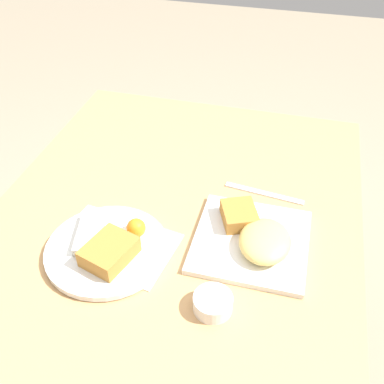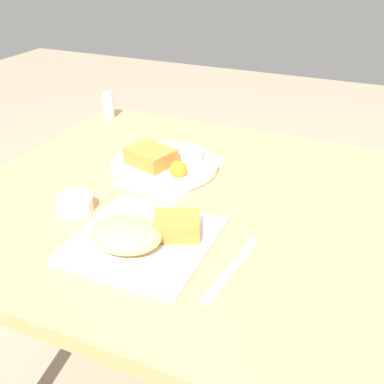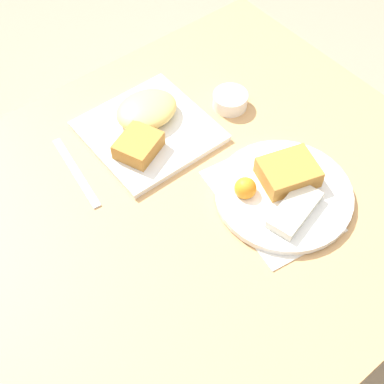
{
  "view_description": "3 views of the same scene",
  "coord_description": "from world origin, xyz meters",
  "px_view_note": "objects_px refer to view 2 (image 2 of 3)",
  "views": [
    {
      "loc": [
        -0.77,
        -0.25,
        1.53
      ],
      "look_at": [
        0.03,
        -0.04,
        0.83
      ],
      "focal_mm": 42.0,
      "sensor_mm": 36.0,
      "label": 1
    },
    {
      "loc": [
        0.32,
        -0.81,
        1.29
      ],
      "look_at": [
        -0.03,
        -0.01,
        0.8
      ],
      "focal_mm": 42.0,
      "sensor_mm": 36.0,
      "label": 2
    },
    {
      "loc": [
        0.37,
        0.48,
        1.64
      ],
      "look_at": [
        -0.02,
        -0.0,
        0.8
      ],
      "focal_mm": 50.0,
      "sensor_mm": 36.0,
      "label": 3
    }
  ],
  "objects_px": {
    "plate_square_near": "(141,236)",
    "butter_knife": "(232,268)",
    "plate_oval_far": "(163,162)",
    "salt_shaker": "(108,107)",
    "sauce_ramekin": "(75,203)"
  },
  "relations": [
    {
      "from": "plate_oval_far",
      "to": "salt_shaker",
      "type": "distance_m",
      "value": 0.42
    },
    {
      "from": "plate_oval_far",
      "to": "sauce_ramekin",
      "type": "height_order",
      "value": "plate_oval_far"
    },
    {
      "from": "plate_square_near",
      "to": "salt_shaker",
      "type": "xyz_separation_m",
      "value": [
        -0.44,
        0.57,
        0.01
      ]
    },
    {
      "from": "plate_oval_far",
      "to": "sauce_ramekin",
      "type": "bearing_deg",
      "value": -108.03
    },
    {
      "from": "sauce_ramekin",
      "to": "butter_knife",
      "type": "bearing_deg",
      "value": -7.66
    },
    {
      "from": "sauce_ramekin",
      "to": "butter_knife",
      "type": "relative_size",
      "value": 0.38
    },
    {
      "from": "plate_oval_far",
      "to": "butter_knife",
      "type": "bearing_deg",
      "value": -46.45
    },
    {
      "from": "plate_square_near",
      "to": "plate_oval_far",
      "type": "height_order",
      "value": "plate_square_near"
    },
    {
      "from": "plate_oval_far",
      "to": "sauce_ramekin",
      "type": "distance_m",
      "value": 0.27
    },
    {
      "from": "plate_oval_far",
      "to": "salt_shaker",
      "type": "height_order",
      "value": "salt_shaker"
    },
    {
      "from": "plate_square_near",
      "to": "butter_knife",
      "type": "bearing_deg",
      "value": 0.5
    },
    {
      "from": "butter_knife",
      "to": "salt_shaker",
      "type": "bearing_deg",
      "value": 54.63
    },
    {
      "from": "plate_square_near",
      "to": "butter_knife",
      "type": "distance_m",
      "value": 0.18
    },
    {
      "from": "plate_square_near",
      "to": "butter_knife",
      "type": "height_order",
      "value": "plate_square_near"
    },
    {
      "from": "plate_oval_far",
      "to": "sauce_ramekin",
      "type": "relative_size",
      "value": 3.48
    }
  ]
}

